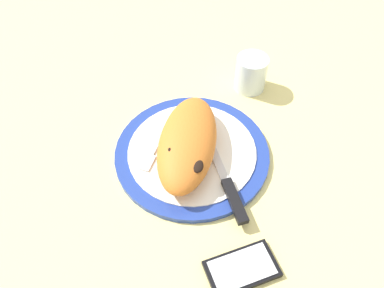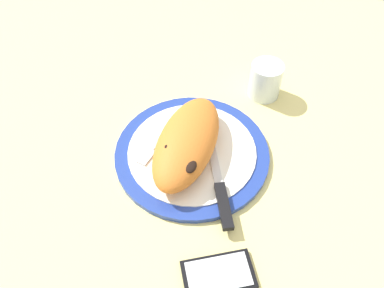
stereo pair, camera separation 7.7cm
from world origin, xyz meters
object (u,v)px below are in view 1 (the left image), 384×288
at_px(knife, 229,187).
at_px(water_glass, 251,75).
at_px(smartphone, 242,269).
at_px(plate, 192,153).
at_px(calzone, 188,143).
at_px(fork, 156,146).

relative_size(knife, water_glass, 2.51).
bearing_deg(smartphone, water_glass, -176.51).
distance_m(plate, smartphone, 0.26).
distance_m(plate, calzone, 0.04).
relative_size(plate, water_glass, 3.77).
height_order(knife, water_glass, water_glass).
distance_m(fork, water_glass, 0.29).
bearing_deg(fork, smartphone, 42.28).
distance_m(fork, smartphone, 0.30).
relative_size(fork, water_glass, 1.90).
xyz_separation_m(smartphone, water_glass, (-0.45, -0.03, 0.03)).
xyz_separation_m(fork, smartphone, (0.22, 0.20, -0.01)).
height_order(calzone, fork, calzone).
xyz_separation_m(plate, knife, (0.08, 0.08, 0.01)).
bearing_deg(fork, water_glass, 143.65).
relative_size(plate, fork, 1.99).
distance_m(calzone, knife, 0.12).
bearing_deg(plate, knife, 47.04).
height_order(fork, water_glass, water_glass).
distance_m(knife, water_glass, 0.31).
xyz_separation_m(plate, smartphone, (0.22, 0.13, -0.00)).
bearing_deg(smartphone, fork, -137.72).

